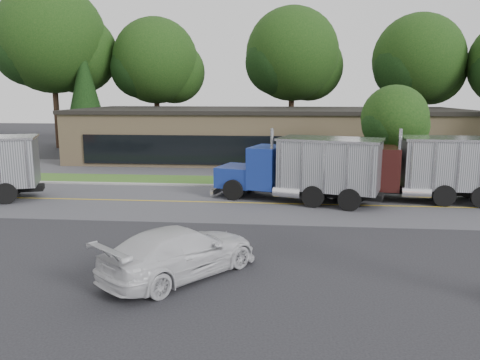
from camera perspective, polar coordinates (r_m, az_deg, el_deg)
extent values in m
plane|color=#303035|center=(15.88, -7.03, -10.23)|extent=(140.00, 140.00, 0.00)
cube|color=#59595E|center=(24.37, -2.53, -2.76)|extent=(60.00, 8.00, 0.02)
cube|color=gold|center=(24.37, -2.53, -2.76)|extent=(60.00, 0.12, 0.01)
cube|color=#9E9E99|center=(28.44, -1.38, -0.82)|extent=(60.00, 0.30, 0.12)
cube|color=#3D6422|center=(30.20, -0.98, -0.15)|extent=(60.00, 3.40, 0.03)
cube|color=#59595E|center=(35.10, -0.08, 1.36)|extent=(60.00, 7.00, 0.02)
cube|color=tan|center=(40.67, 3.54, 5.45)|extent=(32.00, 12.00, 4.00)
cylinder|color=#382619|center=(52.06, -21.39, 6.91)|extent=(0.56, 0.56, 5.89)
sphere|color=black|center=(52.26, -22.00, 15.68)|extent=(10.77, 10.77, 10.77)
sphere|color=black|center=(52.49, -19.19, 14.35)|extent=(8.08, 8.08, 8.08)
sphere|color=black|center=(52.05, -24.14, 14.43)|extent=(7.41, 7.41, 7.41)
cylinder|color=#382619|center=(50.38, -10.02, 6.74)|extent=(0.56, 0.56, 4.78)
sphere|color=black|center=(50.38, -10.26, 14.12)|extent=(8.74, 8.74, 8.74)
sphere|color=black|center=(50.97, -8.07, 12.91)|extent=(6.55, 6.55, 6.55)
sphere|color=black|center=(49.93, -12.04, 13.15)|extent=(6.01, 6.01, 6.01)
cylinder|color=#382619|center=(48.59, 6.23, 6.88)|extent=(0.56, 0.56, 5.08)
sphere|color=black|center=(48.64, 6.40, 15.02)|extent=(9.30, 9.30, 9.30)
sphere|color=black|center=(49.78, 8.41, 13.53)|extent=(6.97, 6.97, 6.97)
sphere|color=black|center=(47.71, 4.59, 14.09)|extent=(6.39, 6.39, 6.39)
cylinder|color=#382619|center=(49.27, 20.41, 6.13)|extent=(0.56, 0.56, 4.73)
sphere|color=black|center=(49.27, 20.91, 13.58)|extent=(8.64, 8.64, 8.64)
sphere|color=black|center=(50.69, 22.30, 12.16)|extent=(6.48, 6.48, 6.48)
sphere|color=black|center=(48.10, 19.51, 12.79)|extent=(5.94, 5.94, 5.94)
cylinder|color=#382619|center=(48.75, -18.03, 4.03)|extent=(0.44, 0.44, 1.00)
cone|color=black|center=(48.48, -18.37, 9.97)|extent=(4.44, 4.44, 9.09)
cylinder|color=#382619|center=(30.58, 17.99, 1.57)|extent=(0.56, 0.56, 2.21)
sphere|color=black|center=(30.28, 18.31, 7.17)|extent=(4.04, 4.04, 4.04)
sphere|color=black|center=(30.98, 19.42, 6.24)|extent=(3.03, 3.03, 3.03)
sphere|color=black|center=(29.80, 17.24, 6.46)|extent=(2.78, 2.78, 2.78)
cube|color=black|center=(24.74, 7.51, -1.29)|extent=(8.17, 3.36, 0.28)
cube|color=navy|center=(25.76, -0.17, 0.52)|extent=(2.55, 2.77, 1.10)
cube|color=navy|center=(25.09, 3.23, 1.62)|extent=(2.07, 2.71, 2.20)
cube|color=black|center=(25.24, 1.89, 2.60)|extent=(0.67, 2.03, 0.90)
cube|color=silver|center=(24.17, 10.88, 1.82)|extent=(5.44, 3.83, 2.50)
cube|color=silver|center=(24.01, 10.99, 4.89)|extent=(5.62, 4.02, 0.12)
cylinder|color=black|center=(26.84, 1.12, -0.27)|extent=(1.15, 0.66, 1.10)
cylinder|color=black|center=(24.75, -0.81, -1.19)|extent=(1.15, 0.66, 1.10)
cylinder|color=black|center=(25.47, 12.08, -1.10)|extent=(1.15, 0.66, 1.10)
cylinder|color=black|center=(23.25, 11.05, -2.16)|extent=(1.15, 0.66, 1.10)
cube|color=black|center=(26.39, 21.16, -1.18)|extent=(8.27, 1.67, 0.28)
cube|color=black|center=(25.82, 13.44, 0.25)|extent=(2.15, 2.45, 1.10)
cube|color=black|center=(25.88, 17.05, 1.44)|extent=(1.62, 2.51, 2.20)
cube|color=black|center=(25.75, 15.72, 2.37)|extent=(0.23, 2.10, 0.90)
cube|color=silver|center=(26.47, 24.40, 1.81)|extent=(5.10, 2.89, 2.50)
cube|color=silver|center=(26.33, 24.61, 4.61)|extent=(5.26, 3.05, 0.12)
cylinder|color=black|center=(27.06, 13.63, -0.48)|extent=(1.12, 0.44, 1.10)
cylinder|color=black|center=(24.81, 13.95, -1.48)|extent=(1.12, 0.44, 1.10)
cylinder|color=black|center=(27.89, 24.31, -0.80)|extent=(1.12, 0.44, 1.10)
cylinder|color=black|center=(25.71, 25.54, -1.80)|extent=(1.12, 0.44, 1.10)
imported|color=silver|center=(14.78, -7.23, -8.66)|extent=(5.00, 5.50, 1.54)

